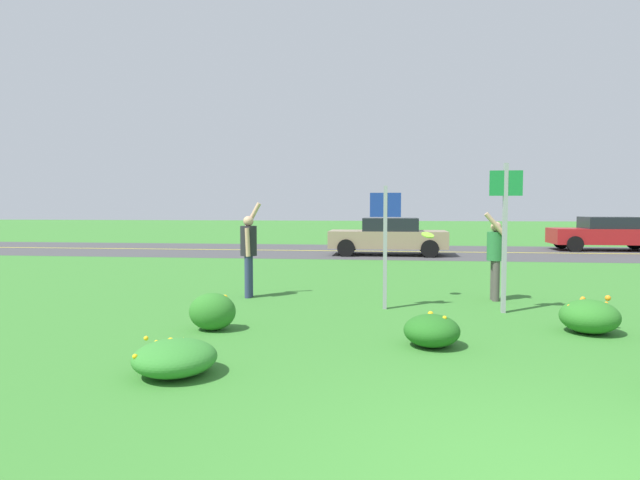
% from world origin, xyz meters
% --- Properties ---
extents(ground_plane, '(120.00, 120.00, 0.00)m').
position_xyz_m(ground_plane, '(0.00, 9.61, 0.00)').
color(ground_plane, '#387A2D').
extents(highway_strip, '(120.00, 7.50, 0.01)m').
position_xyz_m(highway_strip, '(0.00, 19.22, 0.00)').
color(highway_strip, '#424244').
rests_on(highway_strip, ground).
extents(highway_center_stripe, '(120.00, 0.16, 0.00)m').
position_xyz_m(highway_center_stripe, '(0.00, 19.22, 0.01)').
color(highway_center_stripe, yellow).
rests_on(highway_center_stripe, ground).
extents(daylily_clump_front_left, '(0.84, 0.85, 0.54)m').
position_xyz_m(daylily_clump_front_left, '(1.85, 4.79, 0.25)').
color(daylily_clump_front_left, '#2D7526').
rests_on(daylily_clump_front_left, ground).
extents(daylily_clump_near_camera, '(0.71, 0.59, 0.57)m').
position_xyz_m(daylily_clump_near_camera, '(-3.77, 4.27, 0.29)').
color(daylily_clump_near_camera, '#2D7526').
rests_on(daylily_clump_near_camera, ground).
extents(daylily_clump_front_right, '(0.75, 0.78, 0.44)m').
position_xyz_m(daylily_clump_front_right, '(-0.54, 3.71, 0.22)').
color(daylily_clump_front_right, '#23661E').
rests_on(daylily_clump_front_right, ground).
extents(daylily_clump_mid_left, '(0.93, 0.97, 0.42)m').
position_xyz_m(daylily_clump_mid_left, '(-3.48, 2.10, 0.20)').
color(daylily_clump_mid_left, '#337F2D').
rests_on(daylily_clump_mid_left, ground).
extents(sign_post_near_path, '(0.56, 0.10, 2.26)m').
position_xyz_m(sign_post_near_path, '(-1.18, 6.32, 1.38)').
color(sign_post_near_path, '#93969B').
rests_on(sign_post_near_path, ground).
extents(sign_post_by_roadside, '(0.56, 0.10, 2.64)m').
position_xyz_m(sign_post_by_roadside, '(0.91, 6.23, 1.60)').
color(sign_post_by_roadside, '#93969B').
rests_on(sign_post_by_roadside, ground).
extents(person_thrower_dark_shirt, '(0.40, 0.50, 1.97)m').
position_xyz_m(person_thrower_dark_shirt, '(-3.98, 7.26, 1.02)').
color(person_thrower_dark_shirt, '#232328').
rests_on(person_thrower_dark_shirt, ground).
extents(person_catcher_green_shirt, '(0.44, 0.50, 1.77)m').
position_xyz_m(person_catcher_green_shirt, '(1.00, 7.51, 0.95)').
color(person_catcher_green_shirt, '#287038').
rests_on(person_catcher_green_shirt, ground).
extents(frisbee_lime, '(0.28, 0.26, 0.16)m').
position_xyz_m(frisbee_lime, '(-0.32, 7.72, 1.29)').
color(frisbee_lime, '#8CD133').
extents(car_red_center_left, '(4.50, 2.00, 1.45)m').
position_xyz_m(car_red_center_left, '(8.17, 20.91, 0.74)').
color(car_red_center_left, maroon).
rests_on(car_red_center_left, ground).
extents(car_tan_center_right, '(4.50, 2.00, 1.45)m').
position_xyz_m(car_tan_center_right, '(-1.13, 17.53, 0.74)').
color(car_tan_center_right, '#937F60').
rests_on(car_tan_center_right, ground).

